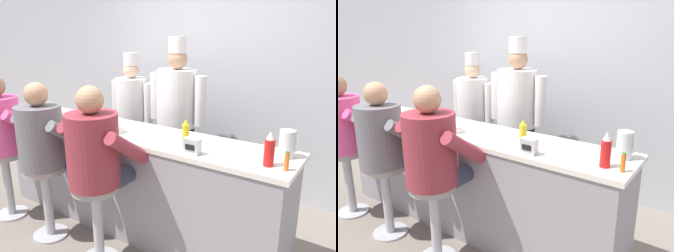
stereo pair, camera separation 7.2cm
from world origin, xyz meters
TOP-DOWN VIEW (x-y plane):
  - ground_plane at (0.00, 0.00)m, footprint 20.00×20.00m
  - wall_back at (0.00, 1.69)m, footprint 10.00×0.06m
  - diner_counter at (0.00, 0.29)m, footprint 3.00×0.58m
  - ketchup_bottle_red at (1.31, 0.18)m, footprint 0.07×0.07m
  - mustard_bottle_yellow at (0.65, 0.20)m, footprint 0.06×0.06m
  - hot_sauce_bottle_orange at (1.43, 0.16)m, footprint 0.03×0.03m
  - water_pitcher_clear at (1.37, 0.40)m, footprint 0.13×0.11m
  - breakfast_plate at (-0.43, 0.30)m, footprint 0.24×0.24m
  - cereal_bowl at (-0.07, 0.18)m, footprint 0.15×0.15m
  - coffee_mug_white at (-0.59, 0.18)m, footprint 0.13×0.09m
  - coffee_mug_tan at (-0.78, 0.13)m, footprint 0.13×0.08m
  - napkin_dispenser_chrome at (0.77, 0.09)m, footprint 0.13×0.07m
  - diner_seated_pink at (-1.17, -0.25)m, footprint 0.59×0.59m
  - diner_seated_grey at (-0.52, -0.25)m, footprint 0.59×0.58m
  - diner_seated_maroon at (0.12, -0.25)m, footprint 0.61×0.60m
  - cook_in_whites_near at (-0.73, 1.18)m, footprint 0.63×0.40m
  - cook_in_whites_far at (-0.01, 1.11)m, footprint 0.70×0.45m

SIDE VIEW (x-z plane):
  - ground_plane at x=0.00m, z-range 0.00..0.00m
  - diner_counter at x=0.00m, z-range 0.00..0.97m
  - cook_in_whites_near at x=-0.73m, z-range 0.08..1.69m
  - diner_seated_grey at x=-0.52m, z-range 0.19..1.63m
  - diner_seated_pink at x=-1.17m, z-range 0.19..1.64m
  - diner_seated_maroon at x=0.12m, z-range 0.19..1.66m
  - breakfast_plate at x=-0.43m, z-range 0.96..1.01m
  - cook_in_whites_far at x=-0.01m, z-range 0.09..1.89m
  - cereal_bowl at x=-0.07m, z-range 0.97..1.03m
  - coffee_mug_white at x=-0.59m, z-range 0.97..1.05m
  - coffee_mug_tan at x=-0.78m, z-range 0.97..1.07m
  - napkin_dispenser_chrome at x=0.77m, z-range 0.97..1.09m
  - hot_sauce_bottle_orange at x=1.43m, z-range 0.97..1.10m
  - water_pitcher_clear at x=1.37m, z-range 0.97..1.17m
  - mustard_bottle_yellow at x=0.65m, z-range 0.97..1.19m
  - ketchup_bottle_red at x=1.31m, z-range 0.96..1.21m
  - wall_back at x=0.00m, z-range 0.00..2.70m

